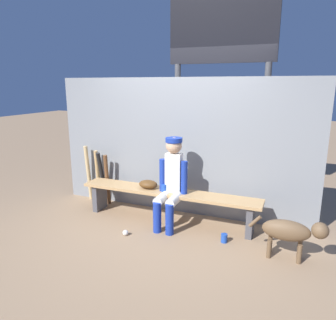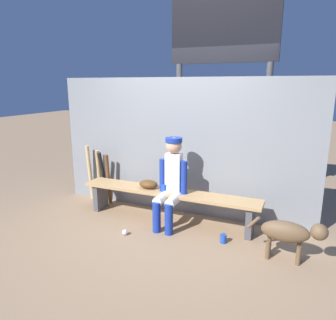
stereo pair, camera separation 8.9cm
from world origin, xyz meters
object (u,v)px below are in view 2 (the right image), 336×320
player_seated (171,180)px  bat_wood_tan (99,176)px  bat_wood_natural (90,173)px  baseball_glove (148,184)px  bat_wood_dark (108,180)px  scoreboard (226,53)px  dog (290,233)px  dugout_bench (168,197)px  bat_aluminum_black (104,177)px  cup_on_ground (223,239)px  cup_on_bench (164,188)px  baseball (125,232)px

player_seated → bat_wood_tan: bearing=164.5°
bat_wood_natural → player_seated: bearing=-13.8°
player_seated → baseball_glove: size_ratio=4.38×
baseball_glove → bat_wood_dark: (-0.85, 0.23, -0.10)m
scoreboard → dog: (1.19, -1.61, -2.06)m
dugout_bench → bat_wood_natural: bat_wood_natural is taller
bat_wood_natural → scoreboard: scoreboard is taller
baseball_glove → scoreboard: (0.78, 1.19, 1.88)m
player_seated → bat_aluminum_black: (-1.35, 0.36, -0.23)m
baseball_glove → scoreboard: scoreboard is taller
baseball_glove → bat_wood_natural: (-1.26, 0.30, -0.05)m
cup_on_ground → cup_on_bench: bearing=163.8°
baseball → player_seated: bearing=50.6°
bat_aluminum_black → bat_wood_tan: bearing=159.0°
dugout_bench → bat_wood_dark: bat_wood_dark is taller
bat_wood_natural → baseball: bat_wood_natural is taller
bat_aluminum_black → player_seated: bearing=-15.0°
bat_wood_dark → bat_wood_natural: 0.43m
dugout_bench → cup_on_bench: (-0.04, -0.05, 0.15)m
bat_wood_tan → baseball: (1.04, -0.93, -0.40)m
bat_wood_dark → scoreboard: bearing=30.6°
cup_on_ground → cup_on_bench: cup_on_bench is taller
bat_aluminum_black → cup_on_bench: bat_aluminum_black is taller
bat_aluminum_black → dog: size_ratio=1.04×
cup_on_bench → dog: size_ratio=0.13×
player_seated → bat_aluminum_black: size_ratio=1.39×
baseball → dog: bearing=5.9°
dugout_bench → bat_wood_dark: bearing=169.0°
bat_wood_tan → bat_wood_natural: 0.19m
cup_on_bench → bat_aluminum_black: bearing=166.0°
bat_wood_tan → baseball: 1.45m
player_seated → dog: player_seated is taller
bat_wood_natural → scoreboard: bearing=23.4°
scoreboard → dugout_bench: bearing=-111.5°
bat_wood_natural → dugout_bench: bearing=-10.9°
bat_wood_natural → bat_wood_tan: bearing=-0.5°
scoreboard → bat_aluminum_black: bearing=-151.7°
dugout_bench → bat_wood_dark: 1.18m
dugout_bench → baseball_glove: (-0.31, 0.00, 0.16)m
dugout_bench → baseball: 0.79m
dugout_bench → dog: bearing=-14.4°
bat_wood_dark → player_seated: bearing=-14.9°
bat_wood_tan → dog: (3.04, -0.73, -0.10)m
bat_wood_dark → cup_on_bench: bat_wood_dark is taller
bat_wood_dark → dog: 2.89m
dugout_bench → cup_on_ground: bearing=-19.8°
bat_wood_dark → cup_on_bench: bearing=-13.9°
scoreboard → dog: scoreboard is taller
bat_wood_tan → baseball_glove: bearing=-15.6°
bat_aluminum_black → cup_on_bench: (1.23, -0.31, 0.08)m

